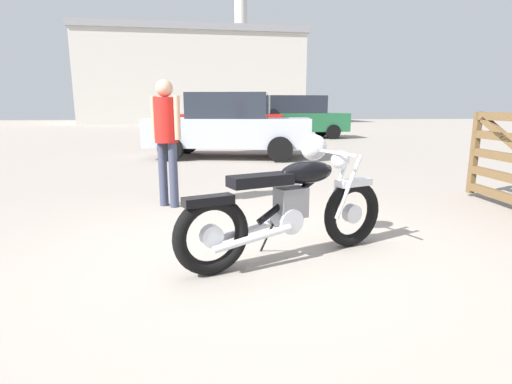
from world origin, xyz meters
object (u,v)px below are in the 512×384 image
vintage_motorcycle (292,203)px  blue_hatchback_right (299,116)px  white_estate_far (230,118)px  bystander (166,130)px  dark_sedan_left (229,126)px

vintage_motorcycle → blue_hatchback_right: 14.15m
white_estate_far → blue_hatchback_right: (2.99, 1.86, 0.00)m
bystander → blue_hatchback_right: blue_hatchback_right is taller
bystander → blue_hatchback_right: size_ratio=0.42×
bystander → blue_hatchback_right: 12.56m
blue_hatchback_right → white_estate_far: bearing=-150.9°
bystander → white_estate_far: 10.07m
vintage_motorcycle → dark_sedan_left: bearing=69.7°
vintage_motorcycle → bystander: 2.45m
dark_sedan_left → blue_hatchback_right: size_ratio=1.11×
bystander → white_estate_far: white_estate_far is taller
bystander → dark_sedan_left: (0.97, 5.32, -0.18)m
bystander → vintage_motorcycle: bearing=-112.8°
bystander → white_estate_far: bearing=27.6°
white_estate_far → blue_hatchback_right: 3.52m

